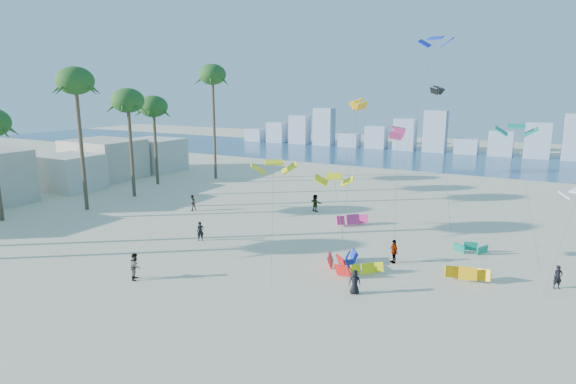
% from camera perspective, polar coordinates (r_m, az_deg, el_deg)
% --- Properties ---
extents(ground, '(220.00, 220.00, 0.00)m').
position_cam_1_polar(ground, '(29.87, -20.71, -13.78)').
color(ground, beige).
rests_on(ground, ground).
extents(ocean, '(220.00, 220.00, 0.00)m').
position_cam_1_polar(ocean, '(92.38, 15.11, 4.05)').
color(ocean, navy).
rests_on(ocean, ground).
extents(kitesurfer_near, '(0.70, 0.72, 1.67)m').
position_cam_1_polar(kitesurfer_near, '(41.14, -10.53, -4.68)').
color(kitesurfer_near, black).
rests_on(kitesurfer_near, ground).
extents(kitesurfer_mid, '(1.08, 1.14, 1.85)m').
position_cam_1_polar(kitesurfer_mid, '(34.17, -17.93, -8.52)').
color(kitesurfer_mid, gray).
rests_on(kitesurfer_mid, ground).
extents(kitesurfers_far, '(37.67, 19.97, 1.84)m').
position_cam_1_polar(kitesurfers_far, '(39.78, 6.98, -5.12)').
color(kitesurfers_far, black).
rests_on(kitesurfers_far, ground).
extents(grounded_kites, '(14.84, 14.06, 1.02)m').
position_cam_1_polar(grounded_kites, '(37.39, 11.52, -7.07)').
color(grounded_kites, '#0C28D1').
rests_on(grounded_kites, ground).
extents(flying_kites, '(23.49, 29.70, 18.73)m').
position_cam_1_polar(flying_kites, '(41.37, 15.59, 9.91)').
color(flying_kites, '#F4EE0C').
rests_on(flying_kites, ground).
extents(palm_row, '(8.90, 44.80, 16.07)m').
position_cam_1_polar(palm_row, '(54.86, -24.67, 10.19)').
color(palm_row, brown).
rests_on(palm_row, ground).
extents(beachfront_buildings, '(11.50, 43.00, 6.00)m').
position_cam_1_polar(beachfront_buildings, '(67.22, -26.51, 2.46)').
color(beachfront_buildings, beige).
rests_on(beachfront_buildings, ground).
extents(distant_skyline, '(85.00, 3.00, 8.40)m').
position_cam_1_polar(distant_skyline, '(101.96, 15.89, 6.50)').
color(distant_skyline, '#9EADBF').
rests_on(distant_skyline, ground).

